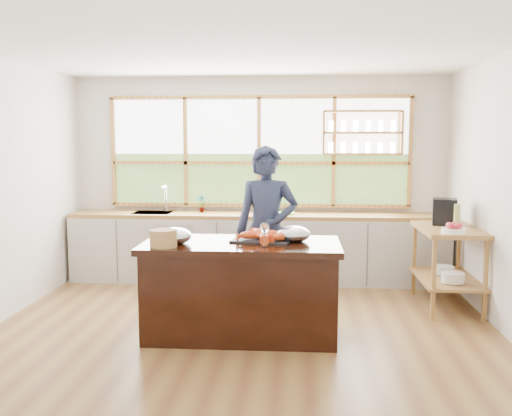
# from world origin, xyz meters

# --- Properties ---
(ground_plane) EXTENTS (5.00, 5.00, 0.00)m
(ground_plane) POSITION_xyz_m (0.00, 0.00, 0.00)
(ground_plane) COLOR olive
(room_shell) EXTENTS (5.02, 4.52, 2.71)m
(room_shell) POSITION_xyz_m (0.02, 0.51, 1.75)
(room_shell) COLOR silver
(room_shell) RESTS_ON ground_plane
(back_counter) EXTENTS (4.90, 0.63, 0.90)m
(back_counter) POSITION_xyz_m (-0.02, 1.94, 0.45)
(back_counter) COLOR #AFADA5
(back_counter) RESTS_ON ground_plane
(right_shelf_unit) EXTENTS (0.62, 1.10, 0.90)m
(right_shelf_unit) POSITION_xyz_m (2.19, 0.89, 0.60)
(right_shelf_unit) COLOR olive
(right_shelf_unit) RESTS_ON ground_plane
(island) EXTENTS (1.85, 0.90, 0.90)m
(island) POSITION_xyz_m (0.00, -0.20, 0.45)
(island) COLOR black
(island) RESTS_ON ground_plane
(cook) EXTENTS (0.66, 0.44, 1.80)m
(cook) POSITION_xyz_m (0.20, 0.48, 0.90)
(cook) COLOR #1D243C
(cook) RESTS_ON ground_plane
(potted_plant) EXTENTS (0.13, 0.09, 0.24)m
(potted_plant) POSITION_xyz_m (-0.75, 2.00, 1.02)
(potted_plant) COLOR slate
(potted_plant) RESTS_ON back_counter
(cutting_board) EXTENTS (0.41, 0.32, 0.01)m
(cutting_board) POSITION_xyz_m (0.28, 1.94, 0.91)
(cutting_board) COLOR #68D049
(cutting_board) RESTS_ON back_counter
(espresso_machine) EXTENTS (0.31, 0.32, 0.30)m
(espresso_machine) POSITION_xyz_m (2.19, 1.11, 1.05)
(espresso_machine) COLOR black
(espresso_machine) RESTS_ON right_shelf_unit
(wine_bottle) EXTENTS (0.08, 0.08, 0.27)m
(wine_bottle) POSITION_xyz_m (2.24, 0.77, 1.04)
(wine_bottle) COLOR #96A750
(wine_bottle) RESTS_ON right_shelf_unit
(fruit_bowl) EXTENTS (0.25, 0.25, 0.11)m
(fruit_bowl) POSITION_xyz_m (2.14, 0.50, 0.94)
(fruit_bowl) COLOR white
(fruit_bowl) RESTS_ON right_shelf_unit
(slate_board) EXTENTS (0.62, 0.50, 0.02)m
(slate_board) POSITION_xyz_m (0.20, -0.10, 0.91)
(slate_board) COLOR black
(slate_board) RESTS_ON island
(lobster_pile) EXTENTS (0.52, 0.48, 0.08)m
(lobster_pile) POSITION_xyz_m (0.22, -0.13, 0.96)
(lobster_pile) COLOR orange
(lobster_pile) RESTS_ON slate_board
(mixing_bowl_left) EXTENTS (0.33, 0.33, 0.16)m
(mixing_bowl_left) POSITION_xyz_m (-0.62, -0.30, 0.97)
(mixing_bowl_left) COLOR #B6B9BD
(mixing_bowl_left) RESTS_ON island
(mixing_bowl_right) EXTENTS (0.32, 0.32, 0.16)m
(mixing_bowl_right) POSITION_xyz_m (0.49, -0.10, 0.97)
(mixing_bowl_right) COLOR #B6B9BD
(mixing_bowl_right) RESTS_ON island
(wine_glass) EXTENTS (0.08, 0.08, 0.22)m
(wine_glass) POSITION_xyz_m (0.23, -0.41, 1.06)
(wine_glass) COLOR white
(wine_glass) RESTS_ON island
(wicker_basket) EXTENTS (0.24, 0.24, 0.16)m
(wicker_basket) POSITION_xyz_m (-0.68, -0.48, 0.98)
(wicker_basket) COLOR #9F8147
(wicker_basket) RESTS_ON island
(parchment_roll) EXTENTS (0.13, 0.31, 0.08)m
(parchment_roll) POSITION_xyz_m (-0.76, -0.02, 0.94)
(parchment_roll) COLOR white
(parchment_roll) RESTS_ON island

